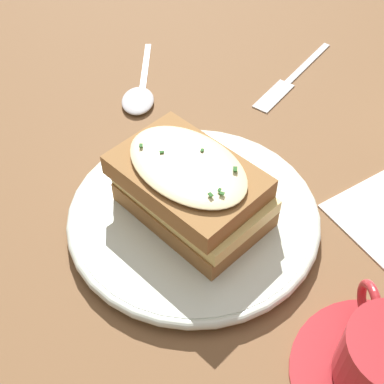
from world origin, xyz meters
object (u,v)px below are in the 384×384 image
sandwich (190,189)px  fork (287,82)px  dinner_plate (192,217)px  spoon (141,96)px

sandwich → fork: sandwich is taller
dinner_plate → spoon: (-0.21, 0.01, -0.01)m
sandwich → fork: bearing=131.5°
spoon → dinner_plate: bearing=108.7°
dinner_plate → sandwich: bearing=-138.8°
dinner_plate → sandwich: (-0.00, -0.00, 0.04)m
sandwich → spoon: 0.22m
dinner_plate → fork: 0.27m
sandwich → fork: size_ratio=1.05×
sandwich → fork: 0.27m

